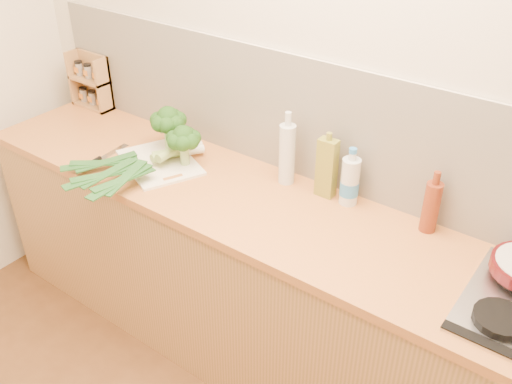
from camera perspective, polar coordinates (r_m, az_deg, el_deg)
room_shell at (r=2.37m, az=7.28°, el=6.49°), size 3.50×3.50×3.50m
counter at (r=2.57m, az=2.87°, el=-10.38°), size 3.20×0.62×0.90m
chopping_board at (r=2.67m, az=-9.60°, el=2.94°), size 0.49×0.43×0.01m
broccoli_left at (r=2.70m, az=-8.78°, el=7.04°), size 0.17×0.17×0.22m
broccoli_right at (r=2.56m, az=-7.27°, el=5.30°), size 0.16×0.16×0.19m
leek_front at (r=2.66m, az=-10.58°, el=3.53°), size 0.42×0.55×0.04m
leek_mid at (r=2.60m, az=-10.45°, el=3.25°), size 0.24×0.66×0.04m
leek_back at (r=2.54m, az=-10.20°, el=3.02°), size 0.11×0.61×0.04m
chefs_knife at (r=2.74m, az=-15.64°, el=3.07°), size 0.05×0.30×0.02m
spice_rack at (r=3.29m, az=-16.06°, el=10.36°), size 0.25×0.10×0.30m
oil_tin at (r=2.35m, az=7.09°, el=2.44°), size 0.08×0.05×0.29m
glass_bottle at (r=2.43m, az=3.12°, el=3.90°), size 0.07×0.07×0.33m
amber_bottle at (r=2.24m, az=17.12°, el=-1.36°), size 0.06×0.06×0.26m
water_bottle at (r=2.33m, az=9.36°, el=0.94°), size 0.08×0.08×0.23m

